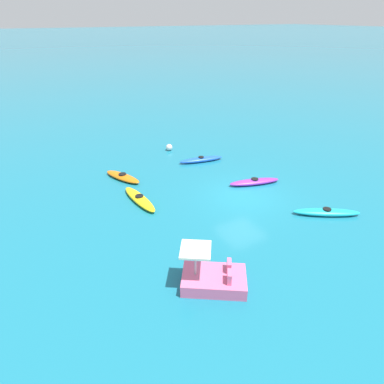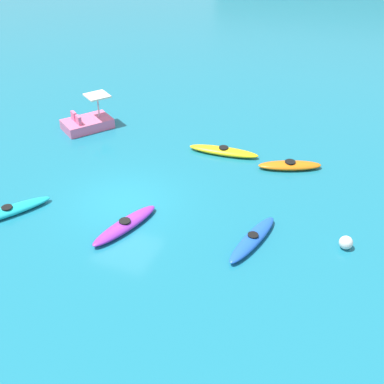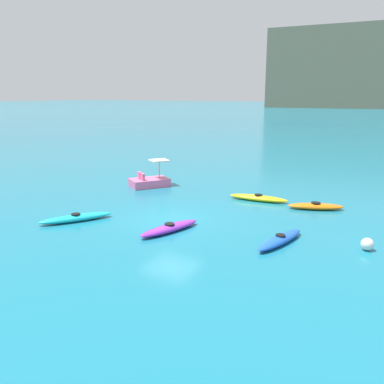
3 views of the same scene
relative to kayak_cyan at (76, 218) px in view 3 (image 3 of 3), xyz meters
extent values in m
plane|color=#19728C|center=(3.66, 2.50, -0.16)|extent=(600.00, 600.00, 0.00)
ellipsoid|color=#19B7C6|center=(0.00, 0.00, 0.00)|extent=(2.35, 3.22, 0.32)
cylinder|color=black|center=(0.00, 0.00, 0.18)|extent=(0.57, 0.57, 0.05)
ellipsoid|color=yellow|center=(6.02, 7.83, 0.00)|extent=(3.36, 0.99, 0.32)
cylinder|color=black|center=(6.02, 7.83, 0.18)|extent=(0.48, 0.48, 0.05)
ellipsoid|color=orange|center=(9.20, 7.70, 0.00)|extent=(2.87, 1.80, 0.32)
cylinder|color=black|center=(9.20, 7.70, 0.18)|extent=(0.62, 0.62, 0.05)
ellipsoid|color=blue|center=(9.20, 2.00, 0.00)|extent=(1.20, 3.19, 0.32)
cylinder|color=black|center=(9.20, 2.00, 0.18)|extent=(0.46, 0.46, 0.05)
ellipsoid|color=purple|center=(4.60, 0.98, 0.00)|extent=(1.52, 3.22, 0.32)
cylinder|color=black|center=(4.60, 0.98, 0.18)|extent=(0.53, 0.53, 0.05)
cube|color=pink|center=(-1.41, 7.76, 0.09)|extent=(2.58, 2.83, 0.50)
cube|color=pink|center=(-1.96, 7.47, 0.56)|extent=(0.45, 0.38, 0.44)
cube|color=pink|center=(-1.47, 7.14, 0.56)|extent=(0.45, 0.38, 0.44)
cylinder|color=#B2B2B7|center=(-1.02, 8.34, 0.89)|extent=(0.08, 0.08, 1.10)
cube|color=silver|center=(-1.02, 8.34, 1.48)|extent=(1.53, 1.53, 0.08)
sphere|color=white|center=(12.30, 2.97, 0.08)|extent=(0.49, 0.49, 0.49)
camera|label=1|loc=(-9.30, 13.16, 8.93)|focal=31.17mm
camera|label=2|loc=(12.52, -11.52, 10.90)|focal=45.98mm
camera|label=3|loc=(13.84, -12.95, 5.64)|focal=37.97mm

